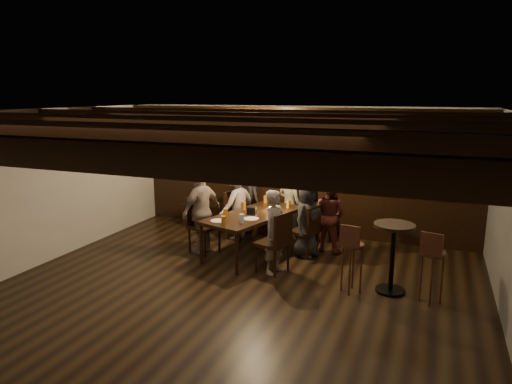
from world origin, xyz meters
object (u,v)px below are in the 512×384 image
at_px(person_right_far, 275,232).
at_px(person_bench_right, 329,215).
at_px(chair_left_near, 238,225).
at_px(person_left_far, 202,211).
at_px(high_top_table, 393,248).
at_px(dining_table, 254,217).
at_px(person_right_near, 307,219).
at_px(person_bench_centre, 289,205).
at_px(bar_stool_right, 431,276).
at_px(person_left_near, 237,203).
at_px(chair_left_far, 204,235).
at_px(person_bench_left, 246,198).
at_px(chair_right_far, 273,254).
at_px(chair_right_near, 305,240).
at_px(bar_stool_left, 351,267).

bearing_deg(person_right_far, person_bench_right, -6.34).
bearing_deg(person_bench_right, chair_left_near, 15.54).
height_order(person_left_far, high_top_table, person_left_far).
xyz_separation_m(dining_table, person_right_near, (0.84, 0.23, -0.01)).
bearing_deg(person_bench_centre, bar_stool_right, 159.03).
relative_size(person_bench_right, person_left_near, 0.92).
height_order(chair_left_far, person_right_near, person_right_near).
bearing_deg(person_left_far, person_left_near, -180.00).
bearing_deg(person_bench_left, dining_table, 135.00).
height_order(chair_right_far, person_right_near, person_right_near).
distance_m(chair_left_near, high_top_table, 3.16).
bearing_deg(person_left_far, person_right_far, 90.00).
distance_m(chair_left_near, chair_right_near, 1.44).
xyz_separation_m(chair_right_near, bar_stool_left, (0.96, -1.14, 0.10)).
height_order(chair_left_near, person_right_near, person_right_near).
xyz_separation_m(high_top_table, bar_stool_right, (0.50, -0.16, -0.27)).
relative_size(chair_left_far, person_bench_right, 0.77).
relative_size(person_bench_left, bar_stool_left, 1.38).
bearing_deg(person_bench_right, chair_right_far, 82.39).
bearing_deg(bar_stool_left, high_top_table, 28.74).
bearing_deg(person_left_near, dining_table, 59.04).
height_order(chair_right_far, person_left_near, person_left_near).
distance_m(chair_right_far, person_bench_left, 2.14).
relative_size(chair_right_near, bar_stool_right, 0.89).
relative_size(chair_left_near, person_bench_left, 0.66).
xyz_separation_m(chair_right_far, person_left_near, (-1.17, 1.27, 0.39)).
relative_size(chair_right_near, person_right_far, 0.68).
bearing_deg(dining_table, person_bench_left, 135.00).
relative_size(chair_right_near, person_right_near, 0.69).
bearing_deg(chair_right_near, person_left_near, 90.00).
height_order(chair_right_near, person_bench_left, person_bench_left).
bearing_deg(person_right_far, chair_right_far, 90.00).
height_order(person_bench_right, person_right_near, person_right_near).
distance_m(chair_left_far, chair_right_near, 1.70).
bearing_deg(bar_stool_right, person_right_far, -172.62).
bearing_deg(dining_table, person_bench_centre, 90.00).
distance_m(person_left_near, person_left_far, 0.90).
height_order(person_right_far, bar_stool_right, person_right_far).
height_order(chair_left_far, person_bench_right, person_bench_right).
xyz_separation_m(person_bench_left, bar_stool_left, (2.39, -2.02, -0.30)).
xyz_separation_m(person_left_near, person_right_far, (1.19, -1.28, -0.05)).
xyz_separation_m(dining_table, bar_stool_left, (1.77, -0.91, -0.28)).
bearing_deg(person_bench_left, chair_left_far, 97.59).
height_order(dining_table, person_left_near, person_left_near).
bearing_deg(high_top_table, person_bench_centre, 139.22).
relative_size(person_right_far, bar_stool_left, 1.30).
bearing_deg(person_left_near, bar_stool_right, 82.02).
relative_size(dining_table, person_left_far, 1.41).
bearing_deg(person_left_far, person_bench_centre, 153.43).
height_order(chair_left_far, person_bench_left, person_bench_left).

